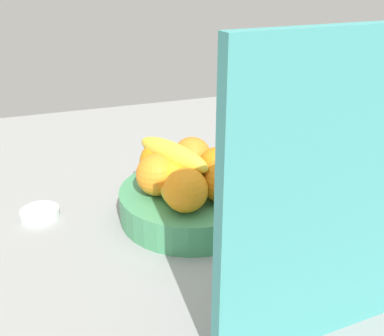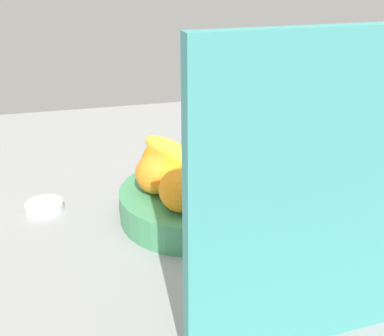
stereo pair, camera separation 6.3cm
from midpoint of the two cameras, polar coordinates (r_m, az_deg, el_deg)
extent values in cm
cube|color=gray|center=(80.76, -4.14, -6.86)|extent=(180.00, 140.00, 3.00)
cylinder|color=#459663|center=(77.99, -2.31, -4.50)|extent=(25.33, 25.33, 5.33)
sphere|color=orange|center=(76.29, 0.98, 0.05)|extent=(7.10, 7.10, 7.10)
sphere|color=orange|center=(80.87, -2.22, 1.51)|extent=(7.10, 7.10, 7.10)
sphere|color=orange|center=(79.10, -6.50, 0.82)|extent=(7.10, 7.10, 7.10)
sphere|color=orange|center=(74.13, -6.97, -0.90)|extent=(7.10, 7.10, 7.10)
sphere|color=orange|center=(68.67, -3.45, -2.93)|extent=(7.10, 7.10, 7.10)
sphere|color=orange|center=(71.50, 1.41, -1.71)|extent=(7.10, 7.10, 7.10)
ellipsoid|color=yellow|center=(76.65, -5.28, -1.21)|extent=(8.64, 17.44, 4.00)
ellipsoid|color=yellow|center=(75.35, -5.39, 0.16)|extent=(4.03, 17.01, 4.00)
ellipsoid|color=yellow|center=(74.50, -4.91, 1.73)|extent=(10.00, 17.28, 4.00)
cube|color=teal|center=(47.98, 14.68, -4.33)|extent=(28.06, 3.45, 36.00)
cylinder|color=white|center=(83.74, -21.10, -5.56)|extent=(6.74, 6.74, 1.63)
camera|label=1|loc=(0.03, -92.39, -1.09)|focal=41.31mm
camera|label=2|loc=(0.03, 87.61, 1.09)|focal=41.31mm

